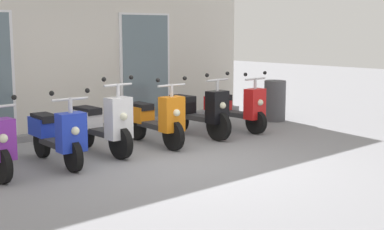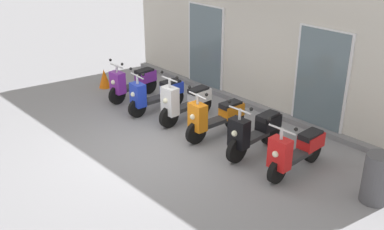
% 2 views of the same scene
% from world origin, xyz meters
% --- Properties ---
extents(ground_plane, '(40.00, 40.00, 0.00)m').
position_xyz_m(ground_plane, '(0.00, 0.00, 0.00)').
color(ground_plane, gray).
extents(storefront_facade, '(8.97, 0.50, 3.96)m').
position_xyz_m(storefront_facade, '(-0.00, 3.28, 1.92)').
color(storefront_facade, beige).
rests_on(storefront_facade, ground_plane).
extents(scooter_purple, '(0.55, 1.52, 1.14)m').
position_xyz_m(scooter_purple, '(-2.49, 1.22, 0.46)').
color(scooter_purple, black).
rests_on(scooter_purple, ground_plane).
extents(scooter_blue, '(0.60, 1.56, 1.16)m').
position_xyz_m(scooter_blue, '(-1.44, 1.14, 0.45)').
color(scooter_blue, black).
rests_on(scooter_blue, ground_plane).
extents(scooter_white, '(0.57, 1.56, 1.28)m').
position_xyz_m(scooter_white, '(-0.55, 1.28, 0.48)').
color(scooter_white, black).
rests_on(scooter_white, ground_plane).
extents(scooter_orange, '(0.61, 1.61, 1.21)m').
position_xyz_m(scooter_orange, '(0.48, 1.23, 0.46)').
color(scooter_orange, black).
rests_on(scooter_orange, ground_plane).
extents(scooter_black, '(0.59, 1.60, 1.22)m').
position_xyz_m(scooter_black, '(1.54, 1.26, 0.48)').
color(scooter_black, black).
rests_on(scooter_black, ground_plane).
extents(scooter_red, '(0.63, 1.57, 1.18)m').
position_xyz_m(scooter_red, '(2.54, 1.26, 0.45)').
color(scooter_red, black).
rests_on(scooter_red, ground_plane).
extents(trash_bin, '(0.46, 0.46, 0.88)m').
position_xyz_m(trash_bin, '(4.01, 1.46, 0.44)').
color(trash_bin, '#4C4C51').
rests_on(trash_bin, ground_plane).
extents(traffic_cone, '(0.32, 0.32, 0.52)m').
position_xyz_m(traffic_cone, '(-3.72, 1.13, 0.26)').
color(traffic_cone, orange).
rests_on(traffic_cone, ground_plane).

